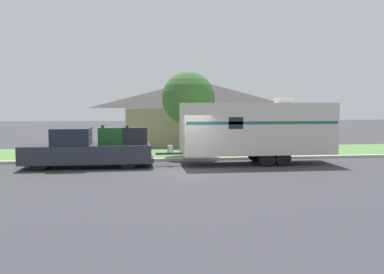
% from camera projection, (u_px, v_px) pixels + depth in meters
% --- Properties ---
extents(ground_plane, '(120.00, 120.00, 0.00)m').
position_uv_depth(ground_plane, '(187.00, 172.00, 19.13)').
color(ground_plane, '#38383D').
extents(curb_strip, '(80.00, 0.30, 0.14)m').
position_uv_depth(curb_strip, '(179.00, 159.00, 22.83)').
color(curb_strip, beige).
rests_on(curb_strip, ground_plane).
extents(lawn_strip, '(80.00, 7.00, 0.03)m').
position_uv_depth(lawn_strip, '(172.00, 153.00, 26.44)').
color(lawn_strip, '#568442').
rests_on(lawn_strip, ground_plane).
extents(house_across_street, '(11.71, 7.45, 4.86)m').
position_uv_depth(house_across_street, '(197.00, 111.00, 33.16)').
color(house_across_street, gray).
rests_on(house_across_street, ground_plane).
extents(pickup_truck, '(6.14, 2.07, 2.02)m').
position_uv_depth(pickup_truck, '(88.00, 149.00, 20.40)').
color(pickup_truck, black).
rests_on(pickup_truck, ground_plane).
extents(travel_trailer, '(8.90, 2.29, 3.36)m').
position_uv_depth(travel_trailer, '(257.00, 128.00, 21.47)').
color(travel_trailer, black).
rests_on(travel_trailer, ground_plane).
extents(mailbox, '(0.48, 0.20, 1.31)m').
position_uv_depth(mailbox, '(285.00, 140.00, 24.26)').
color(mailbox, brown).
rests_on(mailbox, ground_plane).
extents(tree_in_yard, '(3.08, 3.08, 4.89)m').
position_uv_depth(tree_in_yard, '(188.00, 99.00, 24.73)').
color(tree_in_yard, brown).
rests_on(tree_in_yard, ground_plane).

